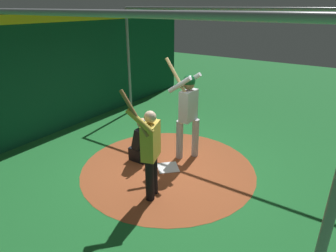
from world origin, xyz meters
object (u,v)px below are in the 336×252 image
home_plate (168,167)px  visitor (150,149)px  catcher (143,144)px  batter (188,109)px

home_plate → visitor: bearing=-73.1°
catcher → visitor: bearing=-45.3°
batter → catcher: size_ratio=2.24×
home_plate → visitor: 1.35m
home_plate → catcher: 0.76m
batter → catcher: bearing=-138.4°
home_plate → batter: (0.06, 0.65, 1.12)m
visitor → home_plate: bearing=88.2°
home_plate → catcher: size_ratio=0.43×
batter → catcher: (-0.72, -0.64, -0.75)m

